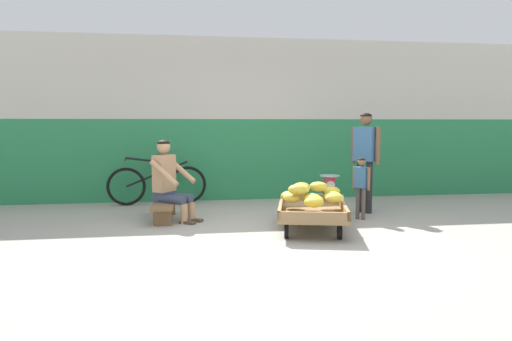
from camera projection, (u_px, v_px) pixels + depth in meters
The scene contains 11 objects.
ground_plane at pixel (272, 238), 5.67m from camera, with size 80.00×80.00×0.00m, color #A39E93.
back_wall at pixel (241, 120), 8.57m from camera, with size 16.00×0.30×2.88m.
banana_cart at pixel (312, 211), 6.14m from camera, with size 1.15×1.60×0.36m.
banana_pile at pixel (312, 194), 6.10m from camera, with size 0.99×1.13×0.25m.
low_bench at pixel (165, 206), 6.76m from camera, with size 0.35×1.11×0.27m.
vendor_seated at pixel (169, 181), 6.68m from camera, with size 0.74×0.68×1.14m.
plastic_crate at pixel (329, 204), 7.18m from camera, with size 0.36×0.28×0.30m.
weighing_scale at pixel (330, 184), 7.15m from camera, with size 0.30×0.30×0.29m.
bicycle_near_left at pixel (157, 184), 8.02m from camera, with size 1.66×0.48×0.86m.
customer_adult at pixel (365, 151), 7.22m from camera, with size 0.36×0.40×1.53m.
customer_child at pixel (361, 182), 6.74m from camera, with size 0.20×0.23×0.88m.
Camera 1 is at (-1.01, -5.48, 1.38)m, focal length 33.24 mm.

